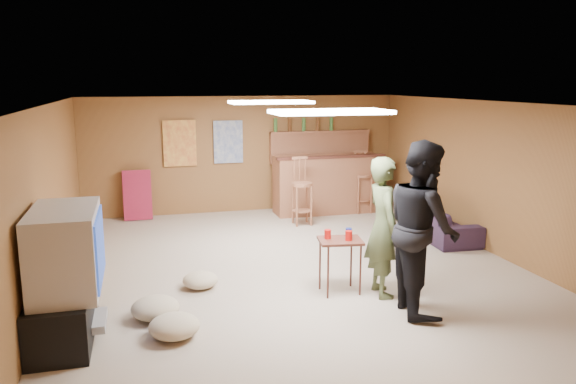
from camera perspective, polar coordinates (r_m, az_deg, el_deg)
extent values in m
plane|color=tan|center=(7.68, 0.39, -7.62)|extent=(7.00, 7.00, 0.00)
cube|color=silver|center=(7.28, 0.41, 9.01)|extent=(6.00, 7.00, 0.02)
cube|color=brown|center=(10.78, -4.52, 3.84)|extent=(6.00, 0.02, 2.20)
cube|color=brown|center=(4.24, 13.10, -8.16)|extent=(6.00, 0.02, 2.20)
cube|color=brown|center=(7.23, -23.20, -0.72)|extent=(0.02, 7.00, 2.20)
cube|color=brown|center=(8.68, 19.89, 1.39)|extent=(0.02, 7.00, 2.20)
cube|color=black|center=(6.00, -21.87, -11.47)|extent=(0.55, 1.30, 0.50)
cube|color=#B2B2B7|center=(6.02, -19.67, -12.29)|extent=(0.35, 0.50, 0.08)
cube|color=#B2B2B7|center=(5.78, -21.65, -5.48)|extent=(0.60, 1.10, 0.80)
cube|color=navy|center=(5.75, -18.58, -5.36)|extent=(0.02, 0.95, 0.65)
cube|color=brown|center=(10.71, 3.98, 0.82)|extent=(2.00, 0.60, 1.10)
cube|color=#421D15|center=(10.39, 4.46, 3.56)|extent=(2.10, 0.12, 0.05)
cube|color=brown|center=(11.00, 3.29, 6.11)|extent=(2.00, 0.18, 0.05)
cube|color=brown|center=(11.05, 3.24, 4.57)|extent=(2.00, 0.14, 0.60)
cube|color=#BF3F26|center=(10.56, -10.94, 4.88)|extent=(0.60, 0.03, 0.85)
cube|color=#334C99|center=(10.66, -6.10, 5.08)|extent=(0.55, 0.03, 0.80)
cube|color=#9E1D3B|center=(10.51, -15.05, -0.29)|extent=(0.50, 0.26, 0.91)
cube|color=white|center=(5.85, 4.33, 8.12)|extent=(1.20, 0.60, 0.04)
cube|color=white|center=(8.44, -1.77, 9.11)|extent=(1.20, 0.60, 0.04)
imported|color=#495430|center=(6.61, 9.65, -3.51)|extent=(0.43, 0.62, 1.64)
imported|color=black|center=(6.20, 13.52, -3.51)|extent=(0.83, 1.01, 1.88)
imported|color=black|center=(9.41, 15.01, -2.84)|extent=(0.78, 1.78, 0.51)
cube|color=#421D15|center=(6.74, 5.29, -7.49)|extent=(0.56, 0.47, 0.65)
cylinder|color=#B1100B|center=(6.64, 4.05, -4.30)|extent=(0.09, 0.09, 0.11)
cylinder|color=#B1100B|center=(6.60, 6.19, -4.43)|extent=(0.11, 0.11, 0.11)
cylinder|color=navy|center=(6.77, 6.18, -4.09)|extent=(0.08, 0.08, 0.10)
ellipsoid|color=tan|center=(6.24, -13.33, -11.39)|extent=(0.58, 0.58, 0.23)
ellipsoid|color=tan|center=(7.01, -8.91, -8.83)|extent=(0.51, 0.51, 0.19)
ellipsoid|color=tan|center=(5.78, -11.48, -13.22)|extent=(0.54, 0.54, 0.23)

